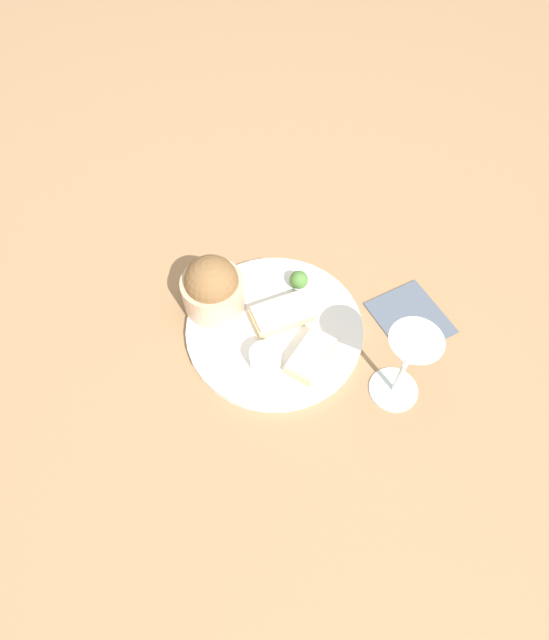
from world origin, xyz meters
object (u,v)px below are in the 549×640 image
Objects in this scene: salad_bowl at (212,287)px; napkin at (410,317)px; cheese_toast_near at (282,314)px; sauce_ramekin at (265,358)px; cheese_toast_far at (311,356)px; wine_glass at (409,356)px.

salad_bowl is 0.86× the size of napkin.
napkin is at bearing 148.20° from salad_bowl.
sauce_ramekin is at bearing 43.95° from cheese_toast_near.
cheese_toast_far is 0.20m from napkin.
wine_glass is (-0.09, 0.10, 0.08)m from cheese_toast_far.
salad_bowl reaches higher than cheese_toast_far.
sauce_ramekin is 0.32× the size of wine_glass.
napkin is (-0.11, -0.10, -0.11)m from wine_glass.
cheese_toast_near is 0.23m from wine_glass.
sauce_ramekin is at bearing -7.37° from napkin.
napkin is (-0.20, 0.01, -0.02)m from cheese_toast_far.
wine_glass reaches higher than cheese_toast_far.
sauce_ramekin is 0.27m from napkin.
sauce_ramekin is at bearing -22.90° from cheese_toast_far.
sauce_ramekin is 0.47× the size of cheese_toast_near.
cheese_toast_near is 0.86× the size of napkin.
salad_bowl is at bearing -81.14° from sauce_ramekin.
salad_bowl is 0.69× the size of wine_glass.
napkin is (-0.20, 0.10, -0.02)m from cheese_toast_near.
cheese_toast_near is (-0.07, -0.06, -0.01)m from sauce_ramekin.
cheese_toast_near is (-0.09, 0.08, -0.03)m from salad_bowl.
cheese_toast_far is at bearing 157.10° from sauce_ramekin.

